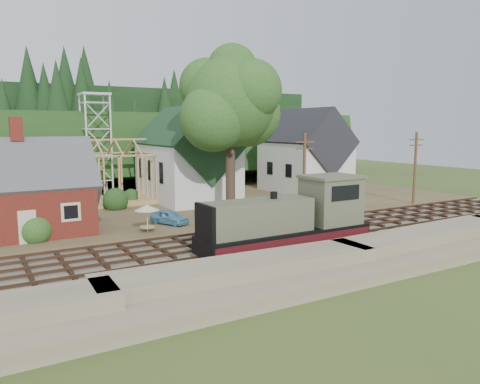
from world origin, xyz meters
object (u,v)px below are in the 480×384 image
locomotive (292,221)px  patio_set (147,209)px  car_red (351,190)px  car_blue (169,217)px

locomotive → patio_set: 11.94m
car_red → patio_set: bearing=96.1°
locomotive → car_red: locomotive is taller
car_red → patio_set: patio_set is taller
car_blue → car_red: 26.41m
car_blue → car_red: (25.90, 5.19, -0.07)m
patio_set → car_red: bearing=13.9°
car_blue → car_red: car_blue is taller
locomotive → car_blue: bearing=110.1°
patio_set → locomotive: bearing=-54.8°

